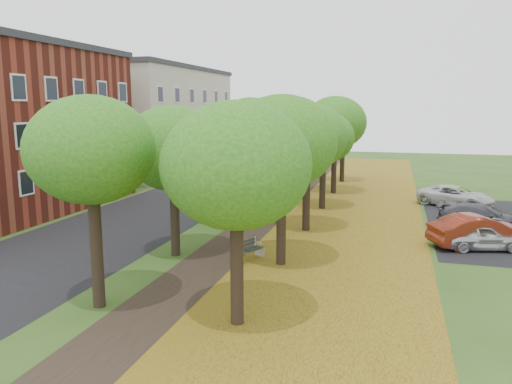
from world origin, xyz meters
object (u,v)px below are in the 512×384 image
Objects in this scene: car_white at (455,196)px; car_red at (480,231)px; car_silver at (481,236)px; car_grey at (481,217)px; bench at (247,251)px.

car_red is at bearing -157.50° from car_white.
car_white is at bearing -13.99° from car_silver.
car_white reaches higher than car_grey.
car_silver is 0.78× the size of car_white.
car_grey is (0.63, 4.30, 0.01)m from car_silver.
car_silver reaches higher than bench.
car_grey is at bearing -32.80° from car_red.
car_white is (0.00, 10.61, 0.03)m from car_silver.
car_silver is at bearing -43.06° from bench.
bench is at bearing 100.39° from car_silver.
car_red reaches higher than car_white.
car_silver is (9.91, 4.49, 0.20)m from bench.
car_grey is at bearing -22.32° from car_silver.
car_red is at bearing -177.83° from car_grey.
bench is 0.49× the size of car_silver.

